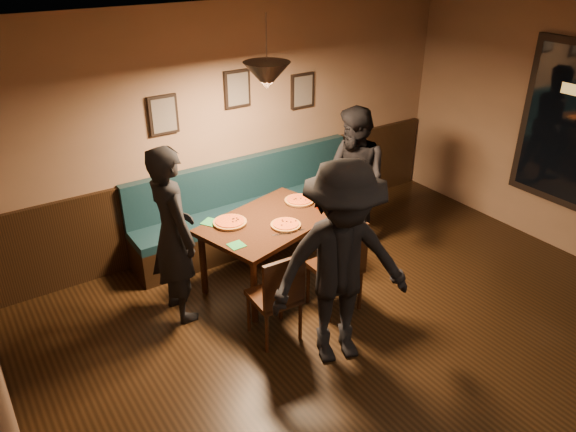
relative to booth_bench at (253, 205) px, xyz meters
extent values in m
plane|color=black|center=(0.00, -3.20, -0.50)|extent=(7.00, 7.00, 0.00)
plane|color=silver|center=(0.00, -3.20, 2.30)|extent=(7.00, 7.00, 0.00)
plane|color=#8C704F|center=(0.00, 0.30, 0.90)|extent=(6.00, 0.00, 6.00)
cube|color=black|center=(0.00, 0.27, 0.00)|extent=(5.88, 0.06, 1.00)
cube|color=black|center=(-0.90, 0.27, 1.20)|extent=(0.32, 0.04, 0.42)
cube|color=black|center=(0.00, 0.27, 1.35)|extent=(0.32, 0.04, 0.42)
cube|color=black|center=(0.90, 0.27, 1.20)|extent=(0.32, 0.04, 0.42)
cone|color=black|center=(-0.29, -0.85, 1.75)|extent=(0.44, 0.44, 0.25)
cube|color=black|center=(-0.29, -0.85, -0.12)|extent=(1.59, 1.24, 0.75)
imported|color=black|center=(-1.34, -0.82, 0.39)|extent=(0.45, 0.66, 1.78)
imported|color=black|center=(0.96, -0.72, 0.36)|extent=(0.70, 0.87, 1.71)
imported|color=black|center=(-0.41, -2.19, 0.44)|extent=(1.37, 1.03, 1.89)
cylinder|color=#C56E25|center=(-0.67, -0.70, 0.27)|extent=(0.40, 0.40, 0.04)
cylinder|color=#C67F25|center=(-0.22, -1.06, 0.27)|extent=(0.38, 0.38, 0.04)
cylinder|color=orange|center=(0.22, -0.67, 0.27)|extent=(0.43, 0.43, 0.04)
cylinder|color=black|center=(0.33, -1.17, 0.33)|extent=(0.09, 0.09, 0.15)
cylinder|color=#9A1605|center=(0.28, -0.92, 0.32)|extent=(0.04, 0.04, 0.13)
cube|color=#1F773A|center=(-0.83, -0.56, 0.26)|extent=(0.23, 0.23, 0.01)
cube|color=#1F7735|center=(-0.83, -1.12, 0.26)|extent=(0.15, 0.15, 0.01)
cube|color=silver|center=(-0.28, -1.18, 0.25)|extent=(0.19, 0.09, 0.00)
camera|label=1|loc=(-2.94, -5.17, 2.93)|focal=34.27mm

